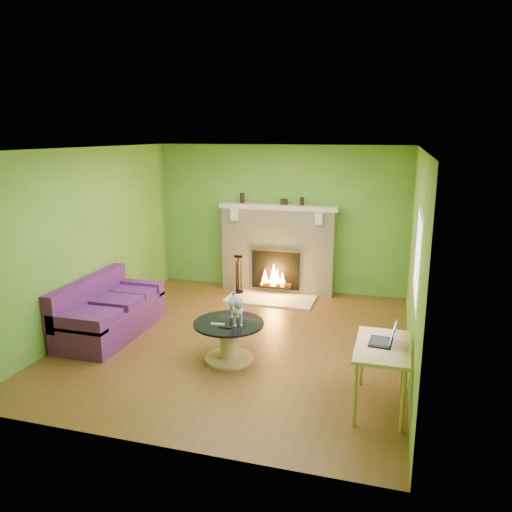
# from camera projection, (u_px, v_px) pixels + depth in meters

# --- Properties ---
(floor) EXTENTS (5.00, 5.00, 0.00)m
(floor) POSITION_uv_depth(u_px,v_px,m) (238.00, 340.00, 6.91)
(floor) COLOR brown
(floor) RESTS_ON ground
(ceiling) EXTENTS (5.00, 5.00, 0.00)m
(ceiling) POSITION_uv_depth(u_px,v_px,m) (237.00, 148.00, 6.29)
(ceiling) COLOR white
(ceiling) RESTS_ON wall_back
(wall_back) EXTENTS (5.00, 0.00, 5.00)m
(wall_back) POSITION_uv_depth(u_px,v_px,m) (281.00, 219.00, 8.93)
(wall_back) COLOR #468A2D
(wall_back) RESTS_ON floor
(wall_front) EXTENTS (5.00, 0.00, 5.00)m
(wall_front) POSITION_uv_depth(u_px,v_px,m) (147.00, 312.00, 4.27)
(wall_front) COLOR #468A2D
(wall_front) RESTS_ON floor
(wall_left) EXTENTS (0.00, 5.00, 5.00)m
(wall_left) POSITION_uv_depth(u_px,v_px,m) (90.00, 239.00, 7.20)
(wall_left) COLOR #468A2D
(wall_left) RESTS_ON floor
(wall_right) EXTENTS (0.00, 5.00, 5.00)m
(wall_right) POSITION_uv_depth(u_px,v_px,m) (415.00, 260.00, 6.00)
(wall_right) COLOR #468A2D
(wall_right) RESTS_ON floor
(window_frame) EXTENTS (0.00, 1.20, 1.20)m
(window_frame) POSITION_uv_depth(u_px,v_px,m) (418.00, 257.00, 5.10)
(window_frame) COLOR silver
(window_frame) RESTS_ON wall_right
(window_pane) EXTENTS (0.00, 1.06, 1.06)m
(window_pane) POSITION_uv_depth(u_px,v_px,m) (417.00, 257.00, 5.10)
(window_pane) COLOR white
(window_pane) RESTS_ON wall_right
(fireplace) EXTENTS (2.10, 0.46, 1.58)m
(fireplace) POSITION_uv_depth(u_px,v_px,m) (278.00, 250.00, 8.89)
(fireplace) COLOR beige
(fireplace) RESTS_ON floor
(hearth) EXTENTS (1.50, 0.75, 0.03)m
(hearth) POSITION_uv_depth(u_px,v_px,m) (271.00, 299.00, 8.59)
(hearth) COLOR beige
(hearth) RESTS_ON floor
(mantel) EXTENTS (2.10, 0.28, 0.08)m
(mantel) POSITION_uv_depth(u_px,v_px,m) (278.00, 207.00, 8.68)
(mantel) COLOR beige
(mantel) RESTS_ON fireplace
(sofa) EXTENTS (0.85, 1.77, 0.79)m
(sofa) POSITION_uv_depth(u_px,v_px,m) (108.00, 313.00, 7.08)
(sofa) COLOR #4B1A64
(sofa) RESTS_ON floor
(coffee_table) EXTENTS (0.89, 0.89, 0.50)m
(coffee_table) POSITION_uv_depth(u_px,v_px,m) (229.00, 338.00, 6.25)
(coffee_table) COLOR tan
(coffee_table) RESTS_ON floor
(desk) EXTENTS (0.54, 0.93, 0.69)m
(desk) POSITION_uv_depth(u_px,v_px,m) (382.00, 353.00, 5.09)
(desk) COLOR tan
(desk) RESTS_ON floor
(cat) EXTENTS (0.48, 0.65, 0.39)m
(cat) POSITION_uv_depth(u_px,v_px,m) (236.00, 307.00, 6.18)
(cat) COLOR #5E5E63
(cat) RESTS_ON coffee_table
(remote_silver) EXTENTS (0.17, 0.07, 0.02)m
(remote_silver) POSITION_uv_depth(u_px,v_px,m) (218.00, 324.00, 6.11)
(remote_silver) COLOR gray
(remote_silver) RESTS_ON coffee_table
(remote_black) EXTENTS (0.16, 0.05, 0.02)m
(remote_black) POSITION_uv_depth(u_px,v_px,m) (225.00, 327.00, 6.02)
(remote_black) COLOR black
(remote_black) RESTS_ON coffee_table
(laptop) EXTENTS (0.28, 0.32, 0.23)m
(laptop) POSITION_uv_depth(u_px,v_px,m) (382.00, 333.00, 5.10)
(laptop) COLOR black
(laptop) RESTS_ON desk
(fire_tools) EXTENTS (0.18, 0.18, 0.68)m
(fire_tools) POSITION_uv_depth(u_px,v_px,m) (238.00, 274.00, 8.81)
(fire_tools) COLOR black
(fire_tools) RESTS_ON hearth
(mantel_vase_left) EXTENTS (0.08, 0.08, 0.18)m
(mantel_vase_left) POSITION_uv_depth(u_px,v_px,m) (242.00, 198.00, 8.86)
(mantel_vase_left) COLOR black
(mantel_vase_left) RESTS_ON mantel
(mantel_vase_right) EXTENTS (0.07, 0.07, 0.14)m
(mantel_vase_right) POSITION_uv_depth(u_px,v_px,m) (302.00, 201.00, 8.58)
(mantel_vase_right) COLOR black
(mantel_vase_right) RESTS_ON mantel
(mantel_box) EXTENTS (0.12, 0.08, 0.10)m
(mantel_box) POSITION_uv_depth(u_px,v_px,m) (284.00, 202.00, 8.66)
(mantel_box) COLOR black
(mantel_box) RESTS_ON mantel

